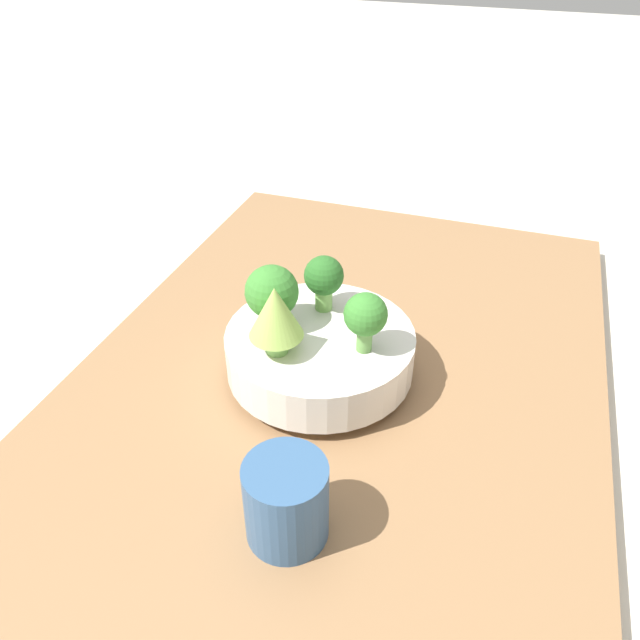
# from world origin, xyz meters

# --- Properties ---
(ground_plane) EXTENTS (6.00, 6.00, 0.00)m
(ground_plane) POSITION_xyz_m (0.00, 0.00, 0.00)
(ground_plane) COLOR beige
(table) EXTENTS (0.97, 0.65, 0.03)m
(table) POSITION_xyz_m (0.00, 0.00, 0.02)
(table) COLOR olive
(table) RESTS_ON ground_plane
(bowl) EXTENTS (0.23, 0.23, 0.07)m
(bowl) POSITION_xyz_m (-0.01, 0.02, 0.07)
(bowl) COLOR silver
(bowl) RESTS_ON table
(broccoli_floret_back) EXTENTS (0.06, 0.06, 0.08)m
(broccoli_floret_back) POSITION_xyz_m (-0.01, 0.08, 0.14)
(broccoli_floret_back) COLOR #6BA34C
(broccoli_floret_back) RESTS_ON bowl
(broccoli_floret_right) EXTENTS (0.05, 0.05, 0.07)m
(broccoli_floret_right) POSITION_xyz_m (0.04, 0.03, 0.14)
(broccoli_floret_right) COLOR #7AB256
(broccoli_floret_right) RESTS_ON bowl
(broccoli_floret_front) EXTENTS (0.05, 0.05, 0.07)m
(broccoli_floret_front) POSITION_xyz_m (-0.02, -0.04, 0.15)
(broccoli_floret_front) COLOR #609347
(broccoli_floret_front) RESTS_ON bowl
(romanesco_piece_far) EXTENTS (0.06, 0.06, 0.09)m
(romanesco_piece_far) POSITION_xyz_m (-0.06, 0.06, 0.15)
(romanesco_piece_far) COLOR #7AB256
(romanesco_piece_far) RESTS_ON bowl
(cup) EXTENTS (0.08, 0.08, 0.09)m
(cup) POSITION_xyz_m (-0.23, -0.02, 0.07)
(cup) COLOR #33567F
(cup) RESTS_ON table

